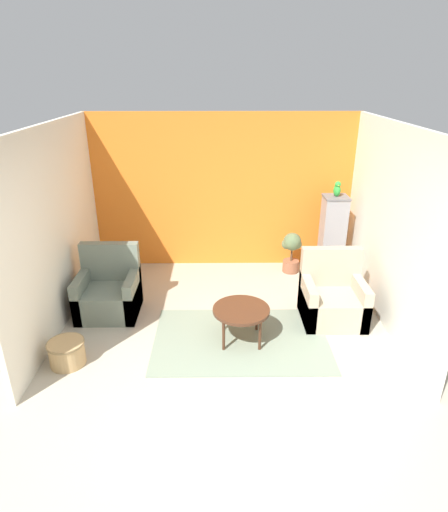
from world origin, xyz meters
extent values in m
plane|color=#B2A893|center=(0.00, 0.00, 0.00)|extent=(20.00, 20.00, 0.00)
cube|color=orange|center=(0.00, 3.53, 1.28)|extent=(4.37, 0.06, 2.55)
cube|color=silver|center=(-2.15, 1.75, 1.28)|extent=(0.06, 3.50, 2.55)
cube|color=silver|center=(2.15, 1.75, 1.28)|extent=(0.06, 3.50, 2.55)
cube|color=gray|center=(0.20, 1.15, 0.01)|extent=(2.18, 1.44, 0.01)
cylinder|color=#472819|center=(0.20, 1.15, 0.43)|extent=(0.70, 0.70, 0.04)
cylinder|color=#472819|center=(-0.01, 0.93, 0.21)|extent=(0.04, 0.04, 0.41)
cylinder|color=#472819|center=(0.42, 0.93, 0.21)|extent=(0.04, 0.04, 0.41)
cylinder|color=#472819|center=(-0.01, 1.36, 0.21)|extent=(0.04, 0.04, 0.41)
cylinder|color=#472819|center=(0.42, 1.36, 0.21)|extent=(0.04, 0.04, 0.41)
cube|color=slate|center=(-1.59, 1.81, 0.20)|extent=(0.81, 0.73, 0.40)
cube|color=slate|center=(-1.59, 2.11, 0.67)|extent=(0.81, 0.14, 0.55)
cube|color=slate|center=(-1.94, 1.81, 0.29)|extent=(0.12, 0.73, 0.59)
cube|color=slate|center=(-1.25, 1.81, 0.29)|extent=(0.12, 0.73, 0.59)
cube|color=tan|center=(1.46, 1.60, 0.20)|extent=(0.81, 0.73, 0.40)
cube|color=tan|center=(1.46, 1.89, 0.67)|extent=(0.81, 0.14, 0.55)
cube|color=tan|center=(1.11, 1.60, 0.29)|extent=(0.12, 0.73, 0.59)
cube|color=tan|center=(1.80, 1.60, 0.29)|extent=(0.12, 0.73, 0.59)
cube|color=slate|center=(1.76, 3.05, 0.06)|extent=(0.48, 0.48, 0.12)
cube|color=#939399|center=(1.76, 3.05, 0.71)|extent=(0.36, 0.36, 1.18)
cube|color=slate|center=(1.76, 3.05, 1.32)|extent=(0.38, 0.38, 0.03)
ellipsoid|color=green|center=(1.76, 3.05, 1.42)|extent=(0.11, 0.14, 0.18)
sphere|color=green|center=(1.76, 3.04, 1.52)|extent=(0.10, 0.10, 0.10)
cone|color=gold|center=(1.76, 2.99, 1.52)|extent=(0.04, 0.04, 0.04)
cone|color=green|center=(1.76, 3.12, 1.41)|extent=(0.06, 0.12, 0.15)
cylinder|color=brown|center=(1.14, 3.15, 0.10)|extent=(0.27, 0.27, 0.20)
cylinder|color=brown|center=(1.14, 3.15, 0.32)|extent=(0.03, 0.03, 0.24)
sphere|color=#566B47|center=(1.14, 3.15, 0.54)|extent=(0.30, 0.30, 0.30)
sphere|color=#566B47|center=(1.06, 3.18, 0.49)|extent=(0.18, 0.18, 0.18)
sphere|color=#566B47|center=(1.21, 3.12, 0.50)|extent=(0.16, 0.16, 0.16)
cylinder|color=tan|center=(-1.81, 0.69, 0.14)|extent=(0.40, 0.40, 0.29)
cylinder|color=olive|center=(-1.81, 0.69, 0.28)|extent=(0.42, 0.42, 0.02)
camera|label=1|loc=(-0.05, -3.38, 3.11)|focal=30.00mm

